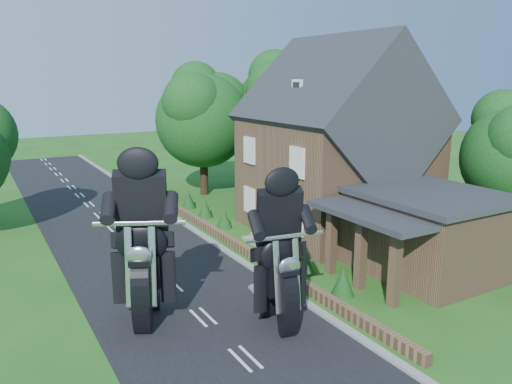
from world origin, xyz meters
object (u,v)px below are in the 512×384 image
garden_wall (243,249)px  motorcycle_lead (278,304)px  annex (426,231)px  motorcycle_follow (146,297)px  house (337,149)px

garden_wall → motorcycle_lead: size_ratio=12.73×
annex → motorcycle_lead: size_ratio=4.08×
motorcycle_follow → motorcycle_lead: bearing=172.0°
motorcycle_lead → annex: bearing=-164.4°
house → motorcycle_follow: house is taller
house → garden_wall: bearing=-170.8°
annex → motorcycle_follow: annex is taller
garden_wall → annex: annex is taller
garden_wall → house: (6.19, 1.00, 4.14)m
garden_wall → house: house is taller
house → motorcycle_lead: (-8.60, -7.82, -3.54)m
motorcycle_lead → motorcycle_follow: (-3.65, 2.48, 0.09)m
garden_wall → motorcycle_follow: 7.48m
garden_wall → motorcycle_lead: 7.26m
annex → motorcycle_follow: bearing=172.9°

